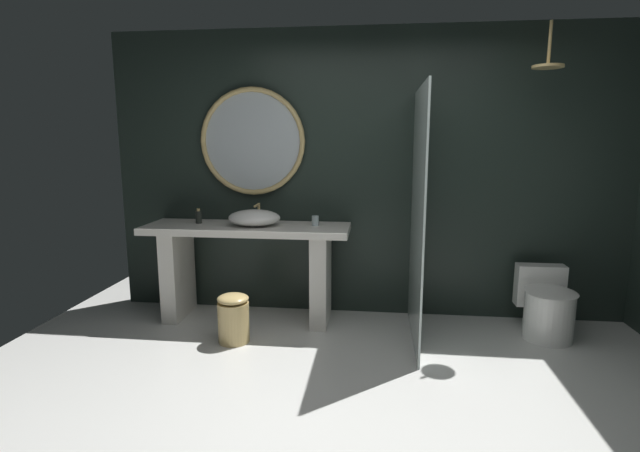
# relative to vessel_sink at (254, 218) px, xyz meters

# --- Properties ---
(ground_plane) EXTENTS (5.76, 5.76, 0.00)m
(ground_plane) POSITION_rel_vessel_sink_xyz_m (1.01, -1.53, -0.94)
(ground_plane) COLOR silver
(back_wall_panel) EXTENTS (4.80, 0.10, 2.60)m
(back_wall_panel) POSITION_rel_vessel_sink_xyz_m (1.01, 0.37, 0.36)
(back_wall_panel) COLOR #1E2823
(back_wall_panel) RESTS_ON ground_plane
(vanity_counter) EXTENTS (1.83, 0.57, 0.87)m
(vanity_counter) POSITION_rel_vessel_sink_xyz_m (-0.07, 0.01, -0.38)
(vanity_counter) COLOR silver
(vanity_counter) RESTS_ON ground_plane
(vessel_sink) EXTENTS (0.46, 0.38, 0.18)m
(vessel_sink) POSITION_rel_vessel_sink_xyz_m (0.00, 0.00, 0.00)
(vessel_sink) COLOR white
(vessel_sink) RESTS_ON vanity_counter
(tumbler_cup) EXTENTS (0.06, 0.06, 0.09)m
(tumbler_cup) POSITION_rel_vessel_sink_xyz_m (0.53, 0.07, -0.03)
(tumbler_cup) COLOR silver
(tumbler_cup) RESTS_ON vanity_counter
(soap_dispenser) EXTENTS (0.06, 0.06, 0.14)m
(soap_dispenser) POSITION_rel_vessel_sink_xyz_m (-0.53, 0.06, -0.01)
(soap_dispenser) COLOR #282D28
(soap_dispenser) RESTS_ON vanity_counter
(round_wall_mirror) EXTENTS (0.98, 0.05, 0.98)m
(round_wall_mirror) POSITION_rel_vessel_sink_xyz_m (-0.07, 0.28, 0.66)
(round_wall_mirror) COLOR tan
(shower_glass_panel) EXTENTS (0.02, 1.14, 2.03)m
(shower_glass_panel) POSITION_rel_vessel_sink_xyz_m (1.40, -0.25, 0.07)
(shower_glass_panel) COLOR silver
(shower_glass_panel) RESTS_ON ground_plane
(rain_shower_head) EXTENTS (0.23, 0.23, 0.34)m
(rain_shower_head) POSITION_rel_vessel_sink_xyz_m (2.34, -0.11, 1.25)
(rain_shower_head) COLOR tan
(toilet) EXTENTS (0.41, 0.56, 0.56)m
(toilet) POSITION_rel_vessel_sink_xyz_m (2.49, -0.09, -0.69)
(toilet) COLOR white
(toilet) RESTS_ON ground_plane
(waste_bin) EXTENTS (0.25, 0.25, 0.40)m
(waste_bin) POSITION_rel_vessel_sink_xyz_m (-0.06, -0.51, -0.74)
(waste_bin) COLOR tan
(waste_bin) RESTS_ON ground_plane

